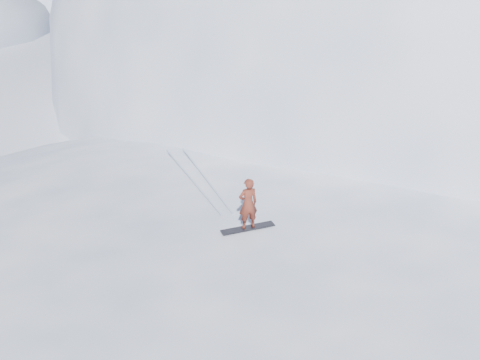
{
  "coord_description": "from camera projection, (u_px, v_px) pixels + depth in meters",
  "views": [
    {
      "loc": [
        -3.6,
        -11.76,
        10.02
      ],
      "look_at": [
        -0.28,
        2.37,
        3.5
      ],
      "focal_mm": 40.0,
      "sensor_mm": 36.0,
      "label": 1
    }
  ],
  "objects": [
    {
      "name": "wind_bumps",
      "position": [
        233.0,
        284.0,
        17.06
      ],
      "size": [
        16.0,
        14.4,
        1.0
      ],
      "color": "white",
      "rests_on": "ground"
    },
    {
      "name": "summit_peak",
      "position": [
        442.0,
        77.0,
        42.98
      ],
      "size": [
        60.0,
        56.0,
        56.0
      ],
      "primitive_type": "ellipsoid",
      "color": "white",
      "rests_on": "ground"
    },
    {
      "name": "board_tracks",
      "position": [
        198.0,
        177.0,
        18.78
      ],
      "size": [
        1.44,
        5.96,
        0.04
      ],
      "color": "silver",
      "rests_on": "ground"
    },
    {
      "name": "peak_shoulder",
      "position": [
        331.0,
        107.0,
        35.15
      ],
      "size": [
        28.0,
        24.0,
        18.0
      ],
      "primitive_type": "ellipsoid",
      "color": "white",
      "rests_on": "ground"
    },
    {
      "name": "snowboarder",
      "position": [
        248.0,
        204.0,
        15.15
      ],
      "size": [
        0.61,
        0.44,
        1.55
      ],
      "primitive_type": "imported",
      "rotation": [
        0.0,
        0.0,
        3.28
      ],
      "color": "maroon",
      "rests_on": "snowboard"
    },
    {
      "name": "near_ridge",
      "position": [
        272.0,
        263.0,
        18.17
      ],
      "size": [
        36.0,
        28.0,
        4.8
      ],
      "primitive_type": "ellipsoid",
      "color": "white",
      "rests_on": "ground"
    },
    {
      "name": "ground",
      "position": [
        268.0,
        323.0,
        15.3
      ],
      "size": [
        400.0,
        400.0,
        0.0
      ],
      "primitive_type": "plane",
      "color": "white",
      "rests_on": "ground"
    },
    {
      "name": "snowboard",
      "position": [
        248.0,
        228.0,
        15.47
      ],
      "size": [
        1.64,
        0.52,
        0.03
      ],
      "primitive_type": "cube",
      "rotation": [
        0.0,
        0.0,
        0.14
      ],
      "color": "black",
      "rests_on": "near_ridge"
    }
  ]
}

